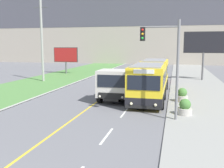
# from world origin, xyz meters

# --- Properties ---
(apartment_block_background) EXTENTS (80.00, 8.04, 25.03)m
(apartment_block_background) POSITION_xyz_m (0.00, 60.84, 12.51)
(apartment_block_background) COLOR #A89E8E
(apartment_block_background) RESTS_ON ground_plane
(city_bus) EXTENTS (2.63, 12.21, 3.03)m
(city_bus) POSITION_xyz_m (3.96, 18.74, 1.54)
(city_bus) COLOR yellow
(city_bus) RESTS_ON ground_plane
(dump_truck) EXTENTS (2.54, 6.24, 2.57)m
(dump_truck) POSITION_xyz_m (1.43, 16.04, 1.30)
(dump_truck) COLOR black
(dump_truck) RESTS_ON ground_plane
(car_distant) EXTENTS (1.80, 4.30, 1.45)m
(car_distant) POSITION_xyz_m (4.01, 28.62, 0.69)
(car_distant) COLOR maroon
(car_distant) RESTS_ON ground_plane
(utility_pole_far) EXTENTS (1.80, 0.28, 10.14)m
(utility_pole_far) POSITION_xyz_m (-9.98, 25.15, 5.12)
(utility_pole_far) COLOR #9E9E99
(utility_pole_far) RESTS_ON ground_plane
(traffic_light_mast) EXTENTS (2.28, 0.32, 5.91)m
(traffic_light_mast) POSITION_xyz_m (5.43, 11.33, 3.76)
(traffic_light_mast) COLOR slate
(traffic_light_mast) RESTS_ON ground_plane
(billboard_large) EXTENTS (4.89, 0.24, 6.13)m
(billboard_large) POSITION_xyz_m (9.32, 30.46, 4.59)
(billboard_large) COLOR #59595B
(billboard_large) RESTS_ON ground_plane
(billboard_small) EXTENTS (3.92, 0.24, 4.10)m
(billboard_small) POSITION_xyz_m (-10.76, 33.97, 2.85)
(billboard_small) COLOR #59595B
(billboard_small) RESTS_ON ground_plane
(planter_round_near) EXTENTS (0.91, 0.91, 1.03)m
(planter_round_near) POSITION_xyz_m (6.63, 12.58, 0.53)
(planter_round_near) COLOR #B7B2A8
(planter_round_near) RESTS_ON sidewalk_right
(planter_round_second) EXTENTS (0.91, 0.91, 1.08)m
(planter_round_second) POSITION_xyz_m (6.55, 16.55, 0.56)
(planter_round_second) COLOR #B7B2A8
(planter_round_second) RESTS_ON sidewalk_right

